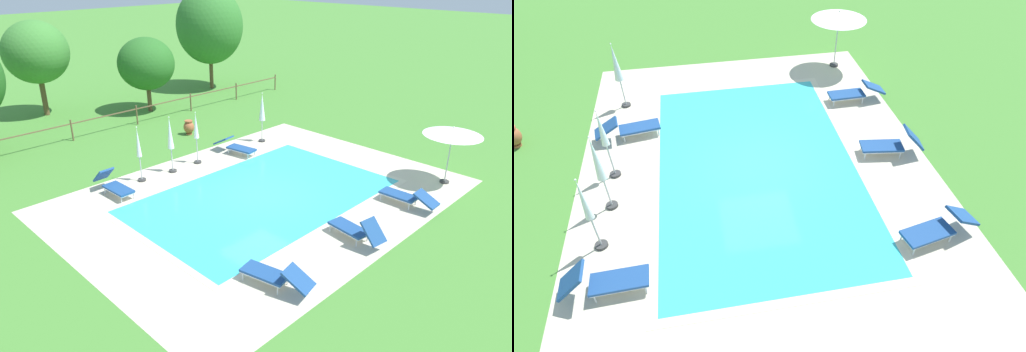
{
  "view_description": "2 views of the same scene",
  "coord_description": "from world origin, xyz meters",
  "views": [
    {
      "loc": [
        -11.43,
        -10.99,
        7.87
      ],
      "look_at": [
        0.14,
        0.5,
        0.6
      ],
      "focal_mm": 33.39,
      "sensor_mm": 36.0,
      "label": 1
    },
    {
      "loc": [
        -9.96,
        1.45,
        8.38
      ],
      "look_at": [
        -1.83,
        -0.07,
        1.11
      ],
      "focal_mm": 29.9,
      "sensor_mm": 36.0,
      "label": 2
    }
  ],
  "objects": [
    {
      "name": "sun_lounger_south_near_corner",
      "position": [
        -3.81,
        4.02,
        0.38
      ],
      "size": [
        0.66,
        1.96,
        0.9
      ],
      "color": "navy",
      "rests_on": "ground"
    },
    {
      "name": "pool_coping_rim",
      "position": [
        0.0,
        0.0,
        0.01
      ],
      "size": [
        9.98,
        6.36,
        0.01
      ],
      "color": "beige",
      "rests_on": "ground"
    },
    {
      "name": "patio_umbrella_closed_row_west",
      "position": [
        4.23,
        4.16,
        1.59
      ],
      "size": [
        0.32,
        0.32,
        2.41
      ],
      "color": "#383838",
      "rests_on": "ground"
    },
    {
      "name": "sun_lounger_north_end",
      "position": [
        -0.22,
        -4.2,
        0.39
      ],
      "size": [
        0.86,
        1.98,
        0.94
      ],
      "color": "navy",
      "rests_on": "ground"
    },
    {
      "name": "sun_lounger_north_far",
      "position": [
        3.03,
        -4.14,
        0.35
      ],
      "size": [
        0.64,
        2.09,
        0.7
      ],
      "color": "navy",
      "rests_on": "ground"
    },
    {
      "name": "perimeter_fence",
      "position": [
        -0.36,
        10.77,
        0.7
      ],
      "size": [
        25.45,
        0.08,
        1.05
      ],
      "color": "brown",
      "rests_on": "ground"
    },
    {
      "name": "pool_deck_paving",
      "position": [
        0.0,
        0.0,
        0.0
      ],
      "size": [
        14.2,
        10.58,
        0.01
      ],
      "primitive_type": "cube",
      "color": "beige",
      "rests_on": "ground"
    },
    {
      "name": "sun_lounger_north_mid",
      "position": [
        -3.7,
        -4.0,
        0.36
      ],
      "size": [
        0.99,
        2.13,
        0.76
      ],
      "color": "navy",
      "rests_on": "ground"
    },
    {
      "name": "swimming_pool_water",
      "position": [
        0.0,
        0.0,
        0.01
      ],
      "size": [
        9.5,
        5.88,
        0.01
      ],
      "primitive_type": "cube",
      "color": "#38C6D1",
      "rests_on": "ground"
    },
    {
      "name": "patio_umbrella_open_foreground",
      "position": [
        5.88,
        -4.27,
        2.11
      ],
      "size": [
        2.19,
        2.19,
        2.32
      ],
      "color": "#383838",
      "rests_on": "ground"
    },
    {
      "name": "tree_far_east",
      "position": [
        3.41,
        12.5,
        2.73
      ],
      "size": [
        3.21,
        3.21,
        4.2
      ],
      "color": "brown",
      "rests_on": "ground"
    },
    {
      "name": "terracotta_urn_near_fence",
      "position": [
        2.37,
        7.49,
        0.39
      ],
      "size": [
        0.53,
        0.53,
        0.73
      ],
      "color": "#A85B38",
      "rests_on": "ground"
    },
    {
      "name": "tree_centre",
      "position": [
        -1.23,
        15.98,
        3.51
      ],
      "size": [
        3.5,
        3.5,
        5.2
      ],
      "color": "brown",
      "rests_on": "ground"
    },
    {
      "name": "sun_lounger_north_near_steps",
      "position": [
        2.22,
        3.84,
        0.36
      ],
      "size": [
        0.92,
        2.13,
        0.73
      ],
      "color": "navy",
      "rests_on": "ground"
    },
    {
      "name": "patio_umbrella_closed_row_centre",
      "position": [
        0.3,
        4.22,
        1.45
      ],
      "size": [
        0.32,
        0.32,
        2.28
      ],
      "color": "#383838",
      "rests_on": "ground"
    },
    {
      "name": "patio_umbrella_closed_row_mid_west",
      "position": [
        -2.43,
        4.34,
        1.36
      ],
      "size": [
        0.32,
        0.32,
        2.26
      ],
      "color": "#383838",
      "rests_on": "ground"
    },
    {
      "name": "tree_east_mid",
      "position": [
        9.61,
        14.24,
        4.17
      ],
      "size": [
        4.43,
        4.43,
        6.66
      ],
      "color": "brown",
      "rests_on": "ground"
    },
    {
      "name": "patio_umbrella_closed_row_mid_east",
      "position": [
        -1.03,
        4.2,
        1.52
      ],
      "size": [
        0.32,
        0.32,
        2.38
      ],
      "color": "#383838",
      "rests_on": "ground"
    },
    {
      "name": "ground_plane",
      "position": [
        0.0,
        0.0,
        0.0
      ],
      "size": [
        160.0,
        160.0,
        0.0
      ],
      "primitive_type": "plane",
      "color": "#478433"
    }
  ]
}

